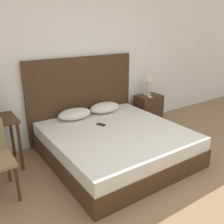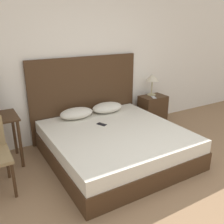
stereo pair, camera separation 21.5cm
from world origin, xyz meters
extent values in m
plane|color=#8C6B4C|center=(0.00, 0.00, 0.00)|extent=(16.00, 16.00, 0.00)
cube|color=white|center=(0.00, 2.49, 1.35)|extent=(10.00, 0.06, 2.70)
cube|color=#422B19|center=(-0.15, 1.41, 0.13)|extent=(1.89, 1.95, 0.26)
cube|color=silver|center=(-0.15, 1.41, 0.36)|extent=(1.85, 1.91, 0.19)
cube|color=#422B19|center=(-0.15, 2.41, 0.70)|extent=(1.98, 0.05, 1.41)
ellipsoid|color=silver|center=(-0.44, 2.16, 0.53)|extent=(0.56, 0.35, 0.17)
ellipsoid|color=silver|center=(0.14, 2.16, 0.53)|extent=(0.56, 0.35, 0.17)
cube|color=black|center=(-0.22, 1.70, 0.45)|extent=(0.12, 0.17, 0.01)
cube|color=#422B19|center=(1.18, 2.17, 0.29)|extent=(0.50, 0.35, 0.59)
cylinder|color=tan|center=(1.19, 2.24, 0.60)|extent=(0.16, 0.16, 0.02)
cylinder|color=tan|center=(1.19, 2.24, 0.75)|extent=(0.02, 0.02, 0.27)
cone|color=beige|center=(1.19, 2.24, 0.94)|extent=(0.26, 0.26, 0.13)
cube|color=#B7B7BC|center=(1.12, 2.08, 0.59)|extent=(0.12, 0.17, 0.01)
cylinder|color=#422B19|center=(-1.41, 1.85, 0.35)|extent=(0.04, 0.04, 0.70)
cylinder|color=#422B19|center=(-1.41, 2.30, 0.35)|extent=(0.04, 0.04, 0.70)
cylinder|color=#422B19|center=(-1.63, 1.21, 0.22)|extent=(0.04, 0.04, 0.45)
cylinder|color=#422B19|center=(-1.63, 1.67, 0.22)|extent=(0.04, 0.04, 0.45)
camera|label=1|loc=(-2.08, -1.33, 1.92)|focal=40.00mm
camera|label=2|loc=(-1.90, -1.45, 1.92)|focal=40.00mm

